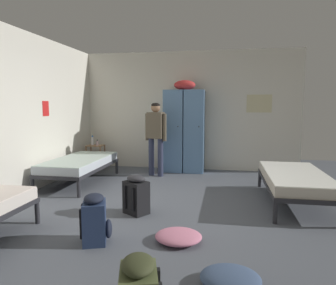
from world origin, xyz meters
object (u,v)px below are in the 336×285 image
(lotion_bottle, at_px, (97,143))
(clothes_pile_denim, at_px, (230,278))
(bed_right, at_px, (295,179))
(bed_left_rear, at_px, (80,164))
(locker_bank, at_px, (184,129))
(backpack_navy, at_px, (95,220))
(person_traveler, at_px, (156,132))
(clothes_pile_pink, at_px, (178,236))
(backpack_black, at_px, (137,195))
(water_bottle, at_px, (92,141))
(shelf_unit, at_px, (96,155))

(lotion_bottle, relative_size, clothes_pile_denim, 0.26)
(bed_right, xyz_separation_m, bed_left_rear, (-3.85, 0.61, 0.00))
(locker_bank, xyz_separation_m, backpack_navy, (-0.47, -3.92, -0.71))
(person_traveler, relative_size, clothes_pile_pink, 2.99)
(backpack_black, bearing_deg, clothes_pile_pink, -48.54)
(backpack_black, distance_m, clothes_pile_denim, 2.03)
(person_traveler, distance_m, clothes_pile_denim, 4.31)
(bed_right, bearing_deg, lotion_bottle, 154.70)
(water_bottle, bearing_deg, locker_bank, 2.79)
(bed_left_rear, distance_m, clothes_pile_pink, 3.25)
(bed_left_rear, height_order, clothes_pile_denim, bed_left_rear)
(bed_right, distance_m, backpack_navy, 3.08)
(bed_left_rear, relative_size, person_traveler, 1.21)
(bed_left_rear, distance_m, backpack_navy, 2.83)
(locker_bank, distance_m, backpack_navy, 4.01)
(locker_bank, bearing_deg, lotion_bottle, -175.32)
(lotion_bottle, bearing_deg, backpack_navy, -67.37)
(lotion_bottle, distance_m, clothes_pile_pink, 4.38)
(backpack_navy, bearing_deg, bed_right, 36.98)
(bed_left_rear, relative_size, lotion_bottle, 14.04)
(water_bottle, bearing_deg, lotion_bottle, -21.80)
(backpack_navy, height_order, backpack_black, same)
(clothes_pile_denim, bearing_deg, bed_right, 67.68)
(backpack_navy, bearing_deg, clothes_pile_denim, -22.27)
(bed_left_rear, xyz_separation_m, clothes_pile_pink, (2.28, -2.29, -0.32))
(bed_left_rear, distance_m, water_bottle, 1.42)
(water_bottle, relative_size, backpack_navy, 0.41)
(backpack_navy, distance_m, clothes_pile_denim, 1.58)
(shelf_unit, height_order, backpack_navy, shelf_unit)
(bed_left_rear, xyz_separation_m, backpack_black, (1.57, -1.48, -0.12))
(locker_bank, height_order, water_bottle, locker_bank)
(backpack_black, bearing_deg, lotion_bottle, 122.32)
(bed_left_rear, relative_size, clothes_pile_pink, 3.63)
(shelf_unit, height_order, bed_left_rear, shelf_unit)
(clothes_pile_pink, bearing_deg, locker_bank, 96.47)
(person_traveler, xyz_separation_m, backpack_navy, (0.06, -3.34, -0.68))
(clothes_pile_pink, bearing_deg, bed_right, 46.99)
(shelf_unit, bearing_deg, backpack_navy, -66.69)
(bed_right, relative_size, clothes_pile_pink, 3.63)
(bed_left_rear, bearing_deg, water_bottle, 103.73)
(locker_bank, bearing_deg, water_bottle, -177.21)
(backpack_black, bearing_deg, person_traveler, 96.10)
(bed_right, distance_m, clothes_pile_pink, 2.31)
(bed_left_rear, height_order, backpack_black, backpack_black)
(backpack_navy, distance_m, backpack_black, 1.00)
(bed_left_rear, height_order, lotion_bottle, lotion_bottle)
(shelf_unit, bearing_deg, lotion_bottle, -29.74)
(bed_right, bearing_deg, clothes_pile_pink, -133.01)
(person_traveler, relative_size, backpack_navy, 2.84)
(backpack_black, bearing_deg, water_bottle, 123.91)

